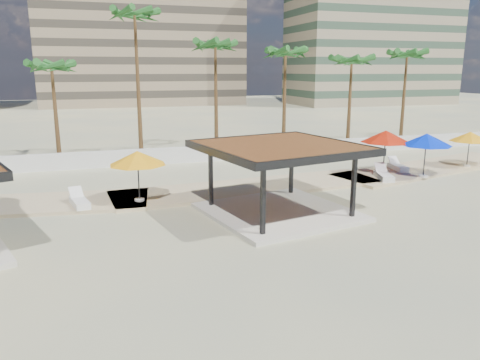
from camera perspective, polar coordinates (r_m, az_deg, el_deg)
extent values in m
plane|color=#CEC188|center=(20.45, 2.48, -6.19)|extent=(200.00, 200.00, 0.00)
cube|color=#C6B284|center=(27.39, 1.32, -0.98)|extent=(16.24, 5.11, 0.24)
cube|color=#C6B284|center=(35.62, 22.27, 1.38)|extent=(16.49, 7.75, 0.24)
cube|color=silver|center=(35.27, -6.58, 3.08)|extent=(56.00, 0.30, 1.20)
cube|color=#847259|center=(96.92, -12.02, 17.31)|extent=(38.00, 16.00, 28.00)
cube|color=gray|center=(100.83, 15.98, 18.65)|extent=(32.00, 15.00, 34.00)
cube|color=beige|center=(22.76, 4.73, -3.92)|extent=(7.60, 7.60, 0.20)
cube|color=black|center=(19.07, 2.81, -2.41)|extent=(0.21, 0.21, 2.93)
cube|color=black|center=(23.23, -3.59, 0.45)|extent=(0.21, 0.21, 2.93)
cube|color=black|center=(21.98, 13.68, -0.65)|extent=(0.21, 0.21, 2.93)
cube|color=black|center=(25.67, 6.29, 1.64)|extent=(0.21, 0.21, 2.93)
cube|color=brown|center=(22.03, 4.89, 3.97)|extent=(7.83, 7.83, 0.27)
cube|color=black|center=(19.42, 10.39, 2.53)|extent=(6.64, 1.44, 0.33)
cube|color=black|center=(24.82, 0.58, 5.08)|extent=(6.64, 1.44, 0.33)
cube|color=black|center=(20.38, -2.89, 3.24)|extent=(1.44, 6.64, 0.33)
cube|color=black|center=(24.04, 11.49, 4.54)|extent=(1.44, 6.64, 0.33)
cylinder|color=beige|center=(24.85, -12.14, -2.35)|extent=(0.51, 0.51, 0.12)
cylinder|color=#262628|center=(24.57, -12.27, 0.25)|extent=(0.07, 0.07, 2.44)
cone|color=orange|center=(24.36, -12.39, 2.65)|extent=(3.79, 3.79, 0.71)
cylinder|color=beige|center=(32.01, 17.03, 0.88)|extent=(0.55, 0.55, 0.13)
cylinder|color=#262628|center=(31.78, 17.19, 3.08)|extent=(0.08, 0.08, 2.64)
cone|color=#AD1C08|center=(31.61, 17.33, 5.10)|extent=(4.00, 4.00, 0.77)
cylinder|color=beige|center=(31.75, 21.42, 0.43)|extent=(0.54, 0.54, 0.13)
cylinder|color=#262628|center=(31.51, 21.61, 2.61)|extent=(0.08, 0.08, 2.59)
cone|color=#0025E4|center=(31.34, 21.78, 4.61)|extent=(3.82, 3.82, 0.76)
cylinder|color=beige|center=(36.56, 25.91, 1.60)|extent=(0.47, 0.47, 0.11)
cylinder|color=#262628|center=(36.38, 26.08, 3.26)|extent=(0.07, 0.07, 2.28)
cone|color=orange|center=(36.25, 26.24, 4.78)|extent=(3.15, 3.15, 0.66)
cube|color=white|center=(24.74, -18.95, -2.68)|extent=(1.08, 2.04, 0.27)
cube|color=white|center=(24.70, -18.98, -2.31)|extent=(1.08, 2.04, 0.06)
cube|color=white|center=(25.36, -19.37, -1.40)|extent=(0.77, 0.79, 0.49)
cube|color=white|center=(30.41, 17.13, 0.38)|extent=(1.34, 2.21, 0.29)
cube|color=white|center=(30.37, 17.15, 0.71)|extent=(1.34, 2.21, 0.06)
cube|color=white|center=(31.08, 16.76, 1.49)|extent=(0.88, 0.90, 0.53)
cube|color=white|center=(33.57, 18.71, 1.43)|extent=(0.99, 2.00, 0.27)
cube|color=white|center=(33.54, 18.73, 1.70)|extent=(0.99, 2.00, 0.06)
cube|color=white|center=(34.15, 18.20, 2.34)|extent=(0.74, 0.76, 0.49)
cone|color=brown|center=(36.37, -21.54, 7.34)|extent=(0.36, 0.36, 7.22)
ellipsoid|color=#205B21|center=(36.23, -22.00, 12.63)|extent=(3.00, 3.00, 1.80)
cone|color=brown|center=(37.17, -12.31, 10.98)|extent=(0.36, 0.36, 10.99)
ellipsoid|color=#205B21|center=(37.35, -12.73, 19.03)|extent=(3.00, 3.00, 1.80)
cone|color=brown|center=(37.82, -2.95, 9.66)|extent=(0.36, 0.36, 8.83)
ellipsoid|color=#205B21|center=(37.78, -3.02, 15.97)|extent=(3.00, 3.00, 1.80)
cone|color=brown|center=(39.99, 5.43, 9.47)|extent=(0.36, 0.36, 8.34)
ellipsoid|color=#205B21|center=(39.92, 5.56, 15.09)|extent=(3.00, 3.00, 1.80)
cone|color=brown|center=(42.38, 13.21, 9.00)|extent=(0.36, 0.36, 7.75)
ellipsoid|color=#205B21|center=(42.28, 13.48, 13.90)|extent=(3.00, 3.00, 1.80)
cone|color=brown|center=(46.21, 19.32, 9.29)|extent=(0.36, 0.36, 8.32)
ellipsoid|color=#205B21|center=(46.15, 19.71, 14.13)|extent=(3.00, 3.00, 1.80)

